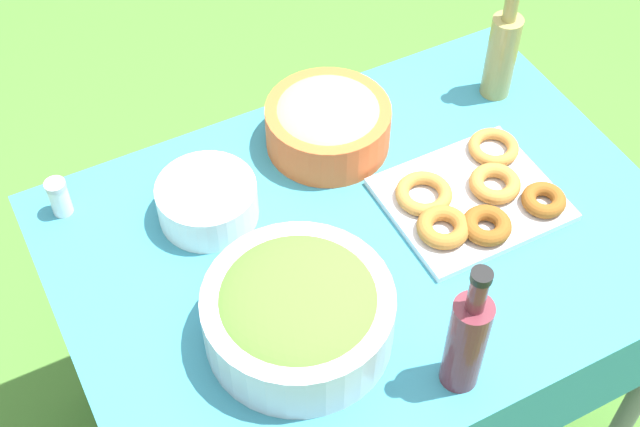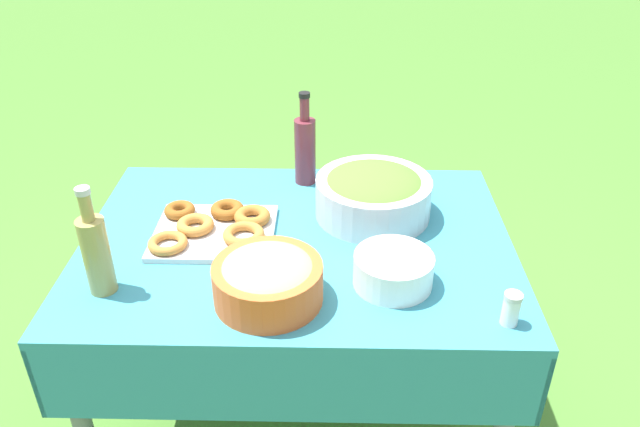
{
  "view_description": "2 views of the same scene",
  "coord_description": "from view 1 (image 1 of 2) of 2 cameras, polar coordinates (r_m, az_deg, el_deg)",
  "views": [
    {
      "loc": [
        0.59,
        0.94,
        2.12
      ],
      "look_at": [
        0.08,
        -0.06,
        0.79
      ],
      "focal_mm": 50.0,
      "sensor_mm": 36.0,
      "label": 1
    },
    {
      "loc": [
        0.1,
        -1.47,
        1.71
      ],
      "look_at": [
        0.07,
        -0.03,
        0.84
      ],
      "focal_mm": 35.0,
      "sensor_mm": 36.0,
      "label": 2
    }
  ],
  "objects": [
    {
      "name": "salt_shaker",
      "position": [
        1.86,
        -16.36,
        1.01
      ],
      "size": [
        0.04,
        0.04,
        0.09
      ],
      "color": "white",
      "rests_on": "picnic_table"
    },
    {
      "name": "wine_bottle",
      "position": [
        1.51,
        9.37,
        -7.98
      ],
      "size": [
        0.07,
        0.07,
        0.31
      ],
      "color": "maroon",
      "rests_on": "picnic_table"
    },
    {
      "name": "salad_bowl",
      "position": [
        1.58,
        -1.4,
        -6.33
      ],
      "size": [
        0.34,
        0.34,
        0.14
      ],
      "color": "silver",
      "rests_on": "picnic_table"
    },
    {
      "name": "plate_stack",
      "position": [
        1.79,
        -7.22,
        0.78
      ],
      "size": [
        0.2,
        0.2,
        0.08
      ],
      "color": "white",
      "rests_on": "picnic_table"
    },
    {
      "name": "pasta_bowl",
      "position": [
        1.9,
        0.51,
        5.88
      ],
      "size": [
        0.27,
        0.27,
        0.12
      ],
      "color": "#E05B28",
      "rests_on": "picnic_table"
    },
    {
      "name": "olive_oil_bottle",
      "position": [
        2.03,
        11.57,
        10.06
      ],
      "size": [
        0.07,
        0.07,
        0.29
      ],
      "color": "#998E4C",
      "rests_on": "picnic_table"
    },
    {
      "name": "donut_platter",
      "position": [
        1.84,
        9.81,
        1.0
      ],
      "size": [
        0.36,
        0.31,
        0.05
      ],
      "color": "silver",
      "rests_on": "picnic_table"
    },
    {
      "name": "ground_plane",
      "position": [
        2.39,
        2.28,
        -12.53
      ],
      "size": [
        14.0,
        14.0,
        0.0
      ],
      "primitive_type": "plane",
      "color": "#477A2D"
    },
    {
      "name": "picnic_table",
      "position": [
        1.86,
        2.87,
        -3.5
      ],
      "size": [
        1.21,
        0.87,
        0.73
      ],
      "color": "teal",
      "rests_on": "ground_plane"
    }
  ]
}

